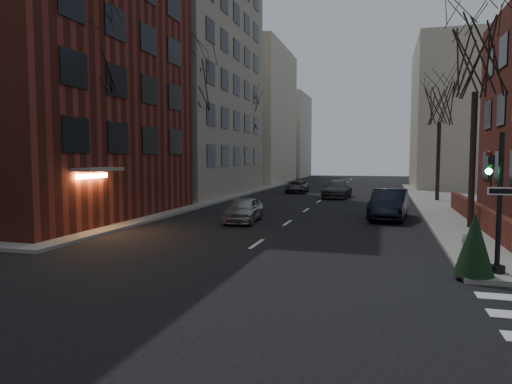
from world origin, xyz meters
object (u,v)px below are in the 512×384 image
tree_right_b (440,102)px  streetlamp_near (177,145)px  parked_sedan (389,204)px  streetlamp_far (258,150)px  tree_right_a (476,57)px  sandwich_board (461,246)px  evergreen_shrub (474,244)px  traffic_signal (497,211)px  tree_left_a (91,52)px  car_lane_silver (244,209)px  tree_left_c (247,112)px  tree_left_b (192,82)px  car_lane_far (297,187)px  car_lane_gray (337,189)px

tree_right_b → streetlamp_near: 20.01m
parked_sedan → streetlamp_far: bearing=128.6°
tree_right_a → sandwich_board: bearing=-101.6°
evergreen_shrub → streetlamp_near: bearing=138.9°
traffic_signal → tree_left_a: tree_left_a is taller
streetlamp_near → sandwich_board: streetlamp_near is taller
tree_right_b → sandwich_board: size_ratio=11.02×
car_lane_silver → sandwich_board: (9.61, -7.03, -0.11)m
traffic_signal → sandwich_board: bearing=110.8°
traffic_signal → tree_left_c: tree_left_c is taller
tree_right_b → car_lane_silver: size_ratio=2.33×
tree_left_a → streetlamp_near: size_ratio=1.63×
streetlamp_far → sandwich_board: size_ratio=7.54×
car_lane_silver → streetlamp_far: bearing=100.0°
tree_left_a → tree_left_b: bearing=90.0°
tree_left_c → sandwich_board: (16.10, -29.33, -7.46)m
traffic_signal → tree_right_a: bearing=84.5°
streetlamp_far → car_lane_far: bearing=-37.6°
tree_left_b → tree_left_c: 14.03m
car_lane_silver → tree_left_a: bearing=-153.9°
tree_left_b → streetlamp_far: (0.60, 16.00, -4.68)m
traffic_signal → tree_right_a: tree_right_a is taller
streetlamp_far → car_lane_far: streetlamp_far is taller
traffic_signal → streetlamp_far: 36.81m
parked_sedan → evergreen_shrub: (2.15, -12.45, 0.21)m
streetlamp_far → car_lane_far: (4.99, -3.84, -3.67)m
car_lane_far → tree_left_c: bearing=159.7°
sandwich_board → car_lane_gray: bearing=82.8°
tree_left_c → tree_right_a: (17.60, -22.00, 0.00)m
sandwich_board → car_lane_far: bearing=88.5°
tree_left_a → evergreen_shrub: size_ratio=5.74×
traffic_signal → tree_right_a: size_ratio=0.41×
tree_left_a → tree_right_b: bearing=45.6°
tree_left_c → streetlamp_far: size_ratio=1.55×
traffic_signal → evergreen_shrub: (-0.64, -0.49, -0.86)m
tree_right_a → car_lane_gray: size_ratio=1.92×
tree_left_c → streetlamp_far: (0.60, 2.00, -3.79)m
car_lane_silver → car_lane_gray: size_ratio=0.78×
sandwich_board → evergreen_shrub: bearing=-112.4°
car_lane_far → car_lane_gray: bearing=-48.2°
tree_left_b → car_lane_gray: size_ratio=2.13×
tree_right_b → tree_left_c: bearing=155.6°
car_lane_far → streetlamp_near: bearing=-109.2°
streetlamp_far → evergreen_shrub: 37.05m
car_lane_gray → evergreen_shrub: evergreen_shrub is taller
streetlamp_near → car_lane_silver: 8.12m
tree_left_a → tree_left_c: size_ratio=1.06×
parked_sedan → evergreen_shrub: evergreen_shrub is taller
parked_sedan → car_lane_far: parked_sedan is taller
tree_left_c → streetlamp_far: bearing=73.3°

